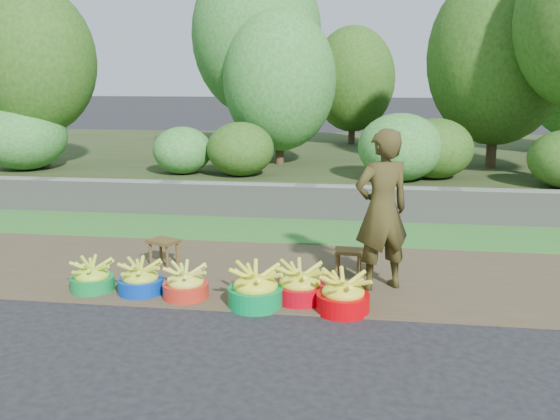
# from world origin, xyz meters

# --- Properties ---
(ground_plane) EXTENTS (120.00, 120.00, 0.00)m
(ground_plane) POSITION_xyz_m (0.00, 0.00, 0.00)
(ground_plane) COLOR black
(ground_plane) RESTS_ON ground
(dirt_shoulder) EXTENTS (80.00, 2.50, 0.02)m
(dirt_shoulder) POSITION_xyz_m (0.00, 1.25, 0.01)
(dirt_shoulder) COLOR #4A3E2A
(dirt_shoulder) RESTS_ON ground
(grass_verge) EXTENTS (80.00, 1.50, 0.04)m
(grass_verge) POSITION_xyz_m (0.00, 3.25, 0.02)
(grass_verge) COLOR #32762A
(grass_verge) RESTS_ON ground
(retaining_wall) EXTENTS (80.00, 0.35, 0.55)m
(retaining_wall) POSITION_xyz_m (0.00, 4.10, 0.28)
(retaining_wall) COLOR gray
(retaining_wall) RESTS_ON ground
(earth_bank) EXTENTS (80.00, 10.00, 0.50)m
(earth_bank) POSITION_xyz_m (0.00, 9.00, 0.25)
(earth_bank) COLOR #2F3D1B
(earth_bank) RESTS_ON ground
(vegetation) EXTENTS (32.34, 8.01, 4.52)m
(vegetation) POSITION_xyz_m (-2.12, 7.46, 2.59)
(vegetation) COLOR #3F2E1C
(vegetation) RESTS_ON earth_bank
(basin_a) EXTENTS (0.46, 0.46, 0.35)m
(basin_a) POSITION_xyz_m (-1.89, 0.36, 0.15)
(basin_a) COLOR #0F7F34
(basin_a) RESTS_ON ground
(basin_b) EXTENTS (0.48, 0.48, 0.36)m
(basin_b) POSITION_xyz_m (-1.35, 0.36, 0.16)
(basin_b) COLOR #0633A9
(basin_b) RESTS_ON ground
(basin_c) EXTENTS (0.47, 0.47, 0.35)m
(basin_c) POSITION_xyz_m (-0.84, 0.29, 0.16)
(basin_c) COLOR red
(basin_c) RESTS_ON ground
(basin_d) EXTENTS (0.55, 0.55, 0.41)m
(basin_d) POSITION_xyz_m (-0.09, 0.18, 0.19)
(basin_d) COLOR #01843C
(basin_d) RESTS_ON ground
(basin_e) EXTENTS (0.53, 0.53, 0.39)m
(basin_e) POSITION_xyz_m (0.33, 0.37, 0.18)
(basin_e) COLOR #B80211
(basin_e) RESTS_ON ground
(basin_f) EXTENTS (0.52, 0.52, 0.39)m
(basin_f) POSITION_xyz_m (0.78, 0.15, 0.17)
(basin_f) COLOR #CA0007
(basin_f) RESTS_ON ground
(stool_left) EXTENTS (0.42, 0.38, 0.30)m
(stool_left) POSITION_xyz_m (-1.44, 1.37, 0.26)
(stool_left) COLOR #4F3B1B
(stool_left) RESTS_ON dirt_shoulder
(stool_right) EXTENTS (0.35, 0.28, 0.29)m
(stool_right) POSITION_xyz_m (0.79, 1.31, 0.25)
(stool_right) COLOR #4F3B1B
(stool_right) RESTS_ON dirt_shoulder
(vendor_woman) EXTENTS (0.74, 0.65, 1.71)m
(vendor_woman) POSITION_xyz_m (1.14, 0.87, 0.88)
(vendor_woman) COLOR black
(vendor_woman) RESTS_ON dirt_shoulder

